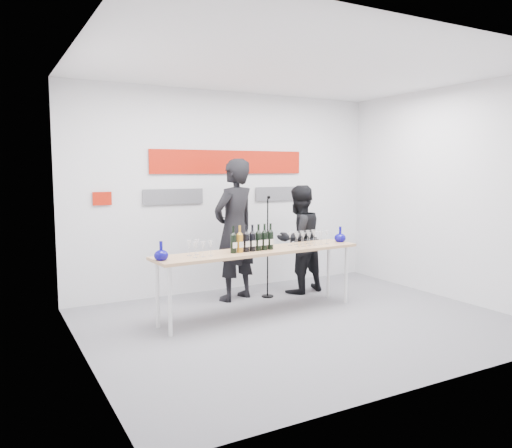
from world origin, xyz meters
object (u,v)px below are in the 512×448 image
at_px(tasting_table, 260,255).
at_px(mic_stand, 268,266).
at_px(presenter_right, 299,239).
at_px(presenter_left, 235,230).

relative_size(tasting_table, mic_stand, 1.91).
bearing_deg(presenter_right, mic_stand, -6.01).
distance_m(presenter_left, mic_stand, 0.73).
relative_size(tasting_table, presenter_left, 1.41).
bearing_deg(tasting_table, mic_stand, 49.66).
relative_size(presenter_right, mic_stand, 1.09).
distance_m(tasting_table, mic_stand, 0.93).
bearing_deg(mic_stand, presenter_left, 163.07).
height_order(presenter_right, mic_stand, presenter_right).
relative_size(tasting_table, presenter_right, 1.75).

